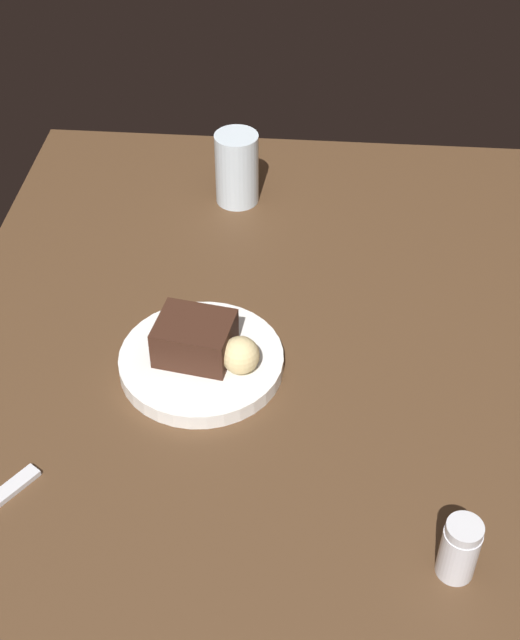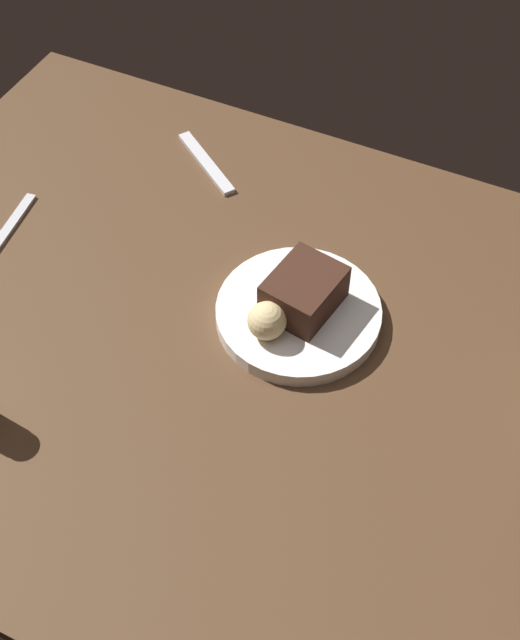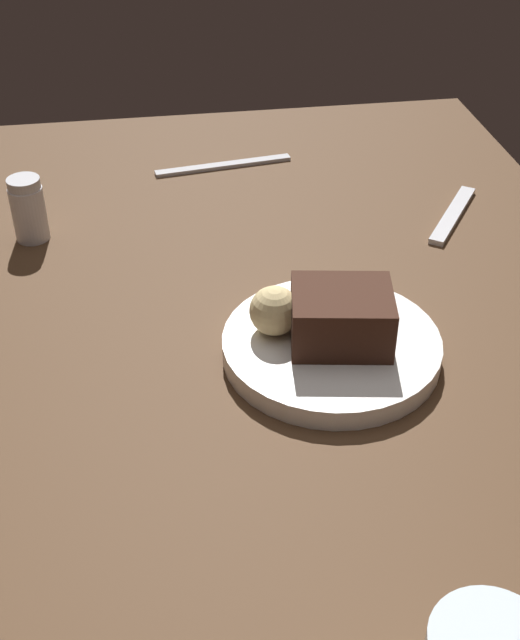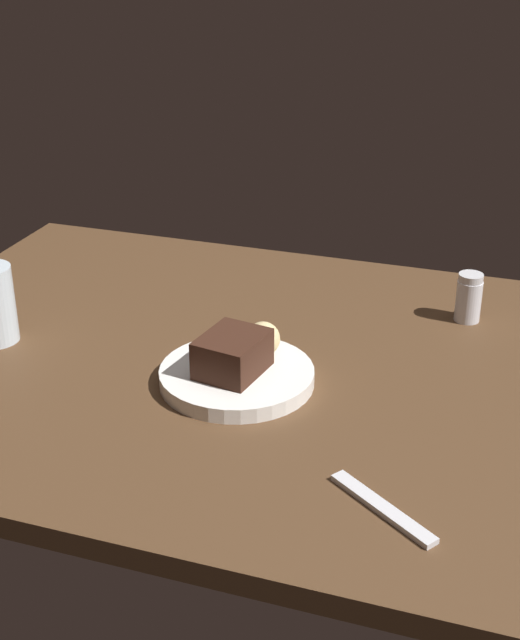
# 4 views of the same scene
# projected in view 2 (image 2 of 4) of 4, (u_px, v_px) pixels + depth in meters

# --- Properties ---
(dining_table) EXTENTS (1.20, 0.84, 0.03)m
(dining_table) POSITION_uv_depth(u_px,v_px,m) (261.00, 359.00, 1.04)
(dining_table) COLOR #4C331E
(dining_table) RESTS_ON ground
(dessert_plate) EXTENTS (0.21, 0.21, 0.02)m
(dessert_plate) POSITION_uv_depth(u_px,v_px,m) (298.00, 313.00, 1.05)
(dessert_plate) COLOR white
(dessert_plate) RESTS_ON dining_table
(chocolate_cake_slice) EXTENTS (0.09, 0.11, 0.05)m
(chocolate_cake_slice) POSITION_uv_depth(u_px,v_px,m) (304.00, 291.00, 1.02)
(chocolate_cake_slice) COLOR #381E14
(chocolate_cake_slice) RESTS_ON dessert_plate
(bread_roll) EXTENTS (0.05, 0.05, 0.05)m
(bread_roll) POSITION_uv_depth(u_px,v_px,m) (268.00, 321.00, 1.00)
(bread_roll) COLOR #DBC184
(bread_roll) RESTS_ON dessert_plate
(dessert_spoon) EXTENTS (0.13, 0.10, 0.01)m
(dessert_spoon) POSITION_uv_depth(u_px,v_px,m) (206.00, 163.00, 1.24)
(dessert_spoon) COLOR silver
(dessert_spoon) RESTS_ON dining_table
(butter_knife) EXTENTS (0.04, 0.19, 0.01)m
(butter_knife) POSITION_uv_depth(u_px,v_px,m) (0.00, 241.00, 1.14)
(butter_knife) COLOR silver
(butter_knife) RESTS_ON dining_table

